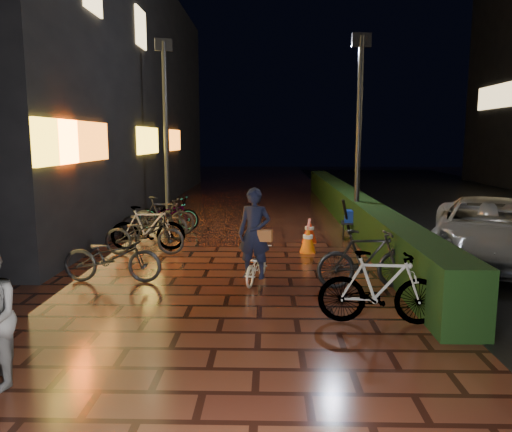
{
  "coord_description": "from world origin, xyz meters",
  "views": [
    {
      "loc": [
        0.68,
        -8.25,
        2.66
      ],
      "look_at": [
        0.44,
        1.81,
        1.1
      ],
      "focal_mm": 35.0,
      "sensor_mm": 36.0,
      "label": 1
    }
  ],
  "objects_px": {
    "van": "(488,230)",
    "traffic_barrier": "(309,235)",
    "cart_assembly": "(352,218)",
    "cyclist": "(255,248)"
  },
  "relations": [
    {
      "from": "van",
      "to": "cart_assembly",
      "type": "distance_m",
      "value": 3.54
    },
    {
      "from": "cyclist",
      "to": "cart_assembly",
      "type": "distance_m",
      "value": 4.94
    },
    {
      "from": "van",
      "to": "traffic_barrier",
      "type": "height_order",
      "value": "van"
    },
    {
      "from": "van",
      "to": "cart_assembly",
      "type": "height_order",
      "value": "van"
    },
    {
      "from": "van",
      "to": "traffic_barrier",
      "type": "relative_size",
      "value": 3.19
    },
    {
      "from": "cyclist",
      "to": "traffic_barrier",
      "type": "bearing_deg",
      "value": 68.16
    },
    {
      "from": "van",
      "to": "cyclist",
      "type": "distance_m",
      "value": 5.37
    },
    {
      "from": "van",
      "to": "cart_assembly",
      "type": "relative_size",
      "value": 4.49
    },
    {
      "from": "traffic_barrier",
      "to": "cart_assembly",
      "type": "bearing_deg",
      "value": 43.11
    },
    {
      "from": "cyclist",
      "to": "cart_assembly",
      "type": "relative_size",
      "value": 1.64
    }
  ]
}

